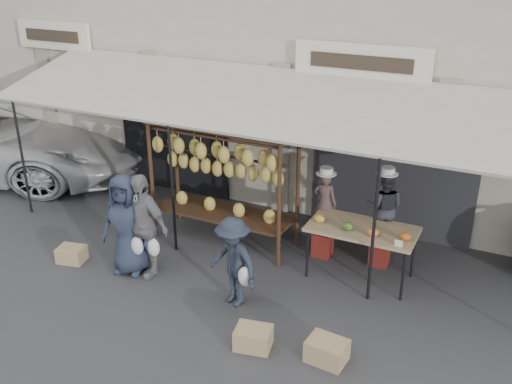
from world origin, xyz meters
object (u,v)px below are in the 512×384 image
banana_rack (221,161)px  crate_far (72,254)px  customer_right (233,262)px  customer_mid (142,225)px  vendor_left (325,203)px  crate_near_b (327,351)px  customer_left (127,225)px  crate_near_a (253,338)px  vendor_right (384,207)px  produce_table (362,230)px

banana_rack → crate_far: size_ratio=5.84×
customer_right → crate_far: bearing=-158.5°
customer_mid → crate_far: size_ratio=3.93×
vendor_left → crate_near_b: bearing=113.2°
customer_left → crate_near_a: size_ratio=3.54×
crate_far → vendor_right: bearing=25.2°
customer_left → crate_near_b: customer_left is taller
crate_near_b → crate_far: size_ratio=1.14×
vendor_left → crate_far: vendor_left is taller
vendor_left → crate_near_b: 2.90m
customer_mid → customer_left: bearing=-158.2°
customer_mid → produce_table: bearing=30.5°
customer_mid → customer_right: bearing=2.6°
crate_near_a → customer_right: bearing=132.4°
vendor_left → crate_near_a: (0.02, -2.76, -0.85)m
produce_table → customer_right: size_ratio=1.20×
vendor_left → customer_left: size_ratio=0.66×
produce_table → customer_mid: (-3.20, -1.40, 0.01)m
banana_rack → vendor_left: (1.79, 0.34, -0.58)m
customer_mid → crate_near_a: (2.44, -0.93, -0.73)m
produce_table → customer_left: 3.77m
customer_right → customer_mid: bearing=-165.5°
produce_table → banana_rack: bearing=177.9°
customer_left → crate_far: (-1.09, -0.20, -0.72)m
crate_far → produce_table: bearing=20.0°
customer_right → crate_near_b: 1.90m
vendor_left → vendor_right: 0.99m
banana_rack → produce_table: size_ratio=1.53×
produce_table → customer_left: (-3.47, -1.47, -0.01)m
vendor_left → crate_far: bearing=31.0°
crate_near_b → crate_far: (-4.78, 0.48, -0.02)m
banana_rack → vendor_left: banana_rack is taller
vendor_left → customer_right: size_ratio=0.80×
customer_left → crate_far: 1.33m
vendor_left → customer_mid: (-2.42, -1.84, -0.12)m
crate_near_b → vendor_left: bearing=111.2°
customer_mid → vendor_left: bearing=44.2°
vendor_right → crate_near_a: bearing=63.4°
produce_table → vendor_left: 0.91m
vendor_left → customer_left: bearing=37.3°
banana_rack → customer_mid: 1.76m
banana_rack → produce_table: bearing=-2.1°
vendor_right → customer_right: 2.71m
banana_rack → crate_near_b: 3.86m
customer_right → crate_near_b: customer_right is taller
banana_rack → customer_left: size_ratio=1.52×
vendor_left → customer_mid: customer_mid is taller
banana_rack → customer_right: banana_rack is taller
produce_table → vendor_left: bearing=150.8°
vendor_right → crate_near_b: vendor_right is taller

